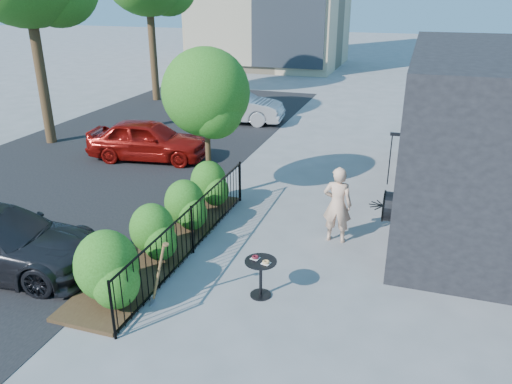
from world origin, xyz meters
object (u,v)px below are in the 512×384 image
(shovel, at_px, (158,278))
(car_silver, at_px, (233,106))
(cafe_table, at_px, (261,272))
(woman, at_px, (337,205))
(car_red, at_px, (148,140))
(patio_tree, at_px, (208,98))

(shovel, xyz_separation_m, car_silver, (-3.42, 12.89, 0.12))
(cafe_table, xyz_separation_m, shovel, (-1.62, -0.87, 0.07))
(woman, height_order, car_silver, woman)
(car_red, bearing_deg, woman, -127.71)
(patio_tree, height_order, car_silver, patio_tree)
(woman, xyz_separation_m, shovel, (-2.56, -3.49, -0.29))
(cafe_table, relative_size, woman, 0.45)
(patio_tree, relative_size, cafe_table, 5.00)
(car_red, bearing_deg, patio_tree, -136.60)
(cafe_table, distance_m, shovel, 1.84)
(car_red, relative_size, car_silver, 0.92)
(car_silver, bearing_deg, woman, -153.12)
(car_red, distance_m, car_silver, 5.63)
(shovel, bearing_deg, cafe_table, 28.11)
(patio_tree, height_order, woman, patio_tree)
(shovel, height_order, car_silver, car_silver)
(patio_tree, distance_m, shovel, 5.29)
(patio_tree, distance_m, cafe_table, 5.16)
(car_red, bearing_deg, car_silver, -17.66)
(patio_tree, distance_m, car_red, 4.73)
(car_silver, bearing_deg, shovel, -170.73)
(patio_tree, bearing_deg, cafe_table, -55.92)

